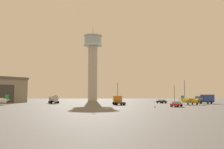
{
  "coord_description": "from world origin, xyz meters",
  "views": [
    {
      "loc": [
        -4.25,
        -54.71,
        2.77
      ],
      "look_at": [
        2.16,
        17.24,
        9.17
      ],
      "focal_mm": 38.82,
      "sensor_mm": 36.0,
      "label": 1
    }
  ],
  "objects": [
    {
      "name": "truck_box_blue",
      "position": [
        36.58,
        28.61,
        1.77
      ],
      "size": [
        6.2,
        3.53,
        3.23
      ],
      "rotation": [
        0.0,
        0.0,
        3.21
      ],
      "color": "#38383D",
      "rests_on": "ground_plane"
    },
    {
      "name": "light_post_north",
      "position": [
        34.01,
        41.06,
        5.54
      ],
      "size": [
        0.44,
        0.44,
        9.39
      ],
      "color": "#38383D",
      "rests_on": "ground_plane"
    },
    {
      "name": "car_red",
      "position": [
        17.52,
        5.31,
        0.74
      ],
      "size": [
        4.0,
        4.35,
        1.37
      ],
      "rotation": [
        0.0,
        0.0,
        4.03
      ],
      "color": "red",
      "rests_on": "ground_plane"
    },
    {
      "name": "light_post_east",
      "position": [
        32.46,
        48.85,
        4.68
      ],
      "size": [
        0.44,
        0.44,
        7.75
      ],
      "color": "#38383D",
      "rests_on": "ground_plane"
    },
    {
      "name": "control_tower",
      "position": [
        -3.2,
        68.32,
        21.12
      ],
      "size": [
        9.44,
        9.44,
        37.85
      ],
      "color": "#B2AD9E",
      "rests_on": "ground_plane"
    },
    {
      "name": "truck_flatbed_orange",
      "position": [
        4.31,
        19.65,
        1.32
      ],
      "size": [
        3.67,
        6.23,
        2.75
      ],
      "rotation": [
        0.0,
        0.0,
        1.66
      ],
      "color": "#38383D",
      "rests_on": "ground_plane"
    },
    {
      "name": "ground_plane",
      "position": [
        0.0,
        0.0,
        0.0
      ],
      "size": [
        400.0,
        400.0,
        0.0
      ],
      "primitive_type": "plane",
      "color": "#60605E"
    },
    {
      "name": "truck_fuel_tanker_silver",
      "position": [
        -17.54,
        35.37,
        1.67
      ],
      "size": [
        4.5,
        7.05,
        3.04
      ],
      "rotation": [
        0.0,
        0.0,
        1.87
      ],
      "color": "#38383D",
      "rests_on": "ground_plane"
    },
    {
      "name": "car_black",
      "position": [
        22.39,
        34.51,
        0.74
      ],
      "size": [
        3.43,
        4.41,
        1.37
      ],
      "rotation": [
        0.0,
        0.0,
        2.03
      ],
      "color": "black",
      "rests_on": "ground_plane"
    },
    {
      "name": "light_post_west",
      "position": [
        7.26,
        47.64,
        5.16
      ],
      "size": [
        0.44,
        0.44,
        8.67
      ],
      "color": "#38383D",
      "rests_on": "ground_plane"
    },
    {
      "name": "airplane_yellow",
      "position": [
        27.2,
        19.41,
        1.34
      ],
      "size": [
        9.25,
        7.41,
        2.88
      ],
      "rotation": [
        0.0,
        0.0,
        5.2
      ],
      "color": "gold",
      "rests_on": "ground_plane"
    },
    {
      "name": "traffic_cone_near_left",
      "position": [
        11.19,
        2.64,
        0.28
      ],
      "size": [
        0.36,
        0.36,
        0.58
      ],
      "color": "black",
      "rests_on": "ground_plane"
    }
  ]
}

